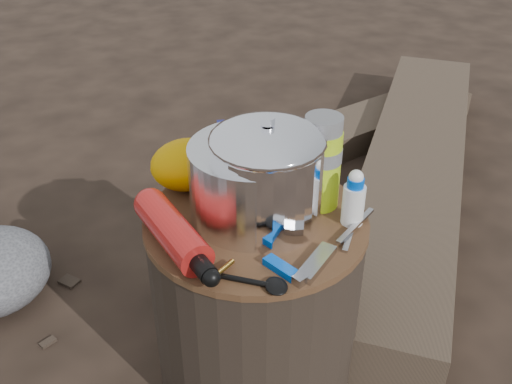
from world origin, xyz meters
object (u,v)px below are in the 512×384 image
object	(u,v)px
thermos	(321,163)
camping_pot	(267,174)
fuel_bottle	(173,231)
stump	(256,295)
log_main	(413,170)
travel_mug	(284,155)

from	to	relation	value
thermos	camping_pot	bearing A→B (deg)	-166.89
camping_pot	fuel_bottle	xyz separation A→B (m)	(-0.19, -0.03, -0.07)
camping_pot	stump	bearing A→B (deg)	147.91
stump	log_main	distance (m)	0.95
log_main	stump	bearing A→B (deg)	-106.88
log_main	fuel_bottle	size ratio (longest dim) A/B	6.57
camping_pot	fuel_bottle	distance (m)	0.21
stump	fuel_bottle	size ratio (longest dim) A/B	1.63
stump	log_main	size ratio (longest dim) A/B	0.25
log_main	thermos	world-z (taller)	thermos
stump	log_main	bearing A→B (deg)	38.84
stump	thermos	size ratio (longest dim) A/B	2.28
stump	fuel_bottle	world-z (taller)	fuel_bottle
log_main	fuel_bottle	distance (m)	1.16
log_main	camping_pot	xyz separation A→B (m)	(-0.71, -0.60, 0.45)
camping_pot	thermos	xyz separation A→B (m)	(0.12, 0.03, -0.01)
fuel_bottle	travel_mug	bearing A→B (deg)	18.33
stump	camping_pot	bearing A→B (deg)	-32.09
camping_pot	fuel_bottle	bearing A→B (deg)	-171.15
stump	log_main	world-z (taller)	stump
fuel_bottle	thermos	xyz separation A→B (m)	(0.32, 0.06, 0.07)
log_main	travel_mug	world-z (taller)	travel_mug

